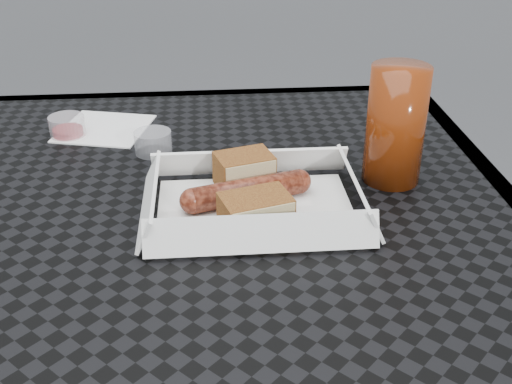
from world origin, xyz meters
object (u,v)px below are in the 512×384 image
bratwurst (247,191)px  drink_glass (396,125)px  food_tray (255,209)px  patio_table (187,264)px

bratwurst → drink_glass: drink_glass is taller
drink_glass → food_tray: bearing=-159.5°
bratwurst → drink_glass: 0.20m
patio_table → food_tray: bearing=-6.3°
food_tray → drink_glass: drink_glass is taller
bratwurst → patio_table: bearing=-176.3°
patio_table → drink_glass: (0.25, 0.06, 0.15)m
patio_table → food_tray: size_ratio=3.64×
patio_table → food_tray: (0.08, -0.01, 0.08)m
drink_glass → bratwurst: bearing=-164.3°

